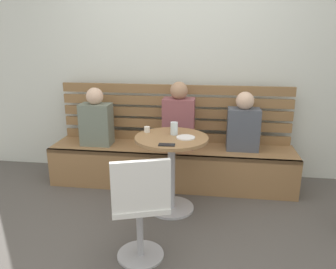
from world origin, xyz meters
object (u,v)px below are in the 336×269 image
booth_bench (171,165)px  cafe_table (171,159)px  white_chair (140,206)px  person_adult (179,119)px  plate_small (186,137)px  cup_espresso_small (147,129)px  phone_on_table (167,145)px  person_child_middle (243,125)px  cup_glass_tall (174,128)px  person_child_left (96,120)px

booth_bench → cafe_table: 0.65m
white_chair → person_adult: person_adult is taller
cafe_table → plate_small: plate_small is taller
cup_espresso_small → phone_on_table: (0.24, -0.36, -0.02)m
person_child_middle → cup_glass_tall: person_child_middle is taller
booth_bench → cup_espresso_small: (-0.18, -0.46, 0.55)m
person_adult → person_child_middle: 0.70m
booth_bench → plate_small: (0.21, -0.60, 0.52)m
phone_on_table → plate_small: bearing=-33.8°
plate_small → phone_on_table: plate_small is taller
person_adult → cup_glass_tall: size_ratio=6.07×
white_chair → plate_small: (0.25, 0.79, 0.28)m
person_child_middle → phone_on_table: (-0.71, -0.86, 0.02)m
booth_bench → person_child_left: person_child_left is taller
person_child_middle → cup_glass_tall: size_ratio=5.28×
cup_glass_tall → cup_espresso_small: bearing=170.8°
plate_small → phone_on_table: bearing=-122.5°
cafe_table → cup_espresso_small: cup_espresso_small is taller
person_child_middle → plate_small: 0.85m
plate_small → cafe_table: bearing=169.9°
white_chair → cup_espresso_small: size_ratio=15.18×
booth_bench → plate_small: bearing=-70.8°
white_chair → person_child_middle: size_ratio=1.34×
cafe_table → cup_espresso_small: (-0.25, 0.12, 0.25)m
cup_espresso_small → booth_bench: bearing=68.7°
cup_espresso_small → phone_on_table: 0.44m
person_child_left → plate_small: bearing=-29.1°
white_chair → person_child_left: (-0.81, 1.38, 0.26)m
person_adult → plate_small: 0.63m
person_child_left → cup_espresso_small: bearing=-33.7°
white_chair → person_child_left: 1.62m
person_adult → person_child_middle: bearing=1.9°
white_chair → cup_espresso_small: bearing=98.1°
phone_on_table → person_adult: bearing=-2.1°
cup_glass_tall → phone_on_table: (-0.02, -0.32, -0.06)m
person_child_middle → cup_espresso_small: size_ratio=11.32×
person_adult → phone_on_table: (-0.01, -0.84, -0.02)m
cup_espresso_small → phone_on_table: size_ratio=0.40×
cafe_table → white_chair: (-0.12, -0.81, -0.05)m
person_child_middle → person_child_left: bearing=-178.3°
person_adult → phone_on_table: person_adult is taller
person_adult → person_child_left: size_ratio=1.12×
cup_espresso_small → white_chair: bearing=-81.9°
cup_glass_tall → plate_small: bearing=-39.3°
person_adult → white_chair: bearing=-95.1°
cup_espresso_small → cup_glass_tall: (0.27, -0.04, 0.03)m
booth_bench → white_chair: size_ratio=3.18×
booth_bench → cafe_table: bearing=-82.5°
person_child_left → plate_small: (1.06, -0.59, 0.02)m
person_child_left → plate_small: 1.21m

